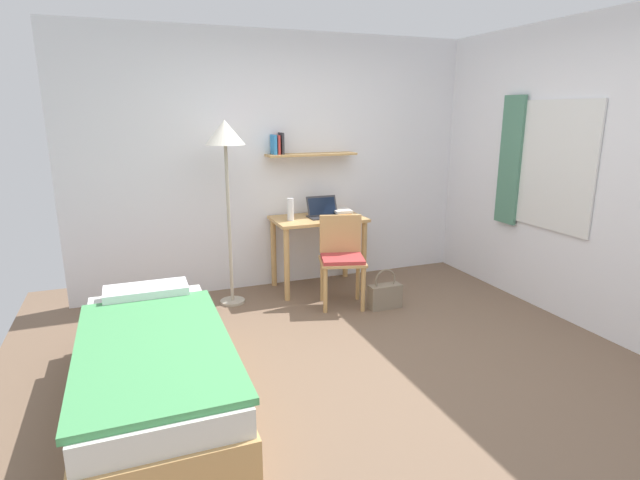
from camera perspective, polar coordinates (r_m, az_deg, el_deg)
ground_plane at (r=3.88m, az=5.83°, el=-13.77°), size 5.28×5.28×0.00m
wall_back at (r=5.32m, az=-3.75°, el=8.74°), size 4.40×0.27×2.60m
wall_right at (r=4.76m, az=28.51°, el=6.38°), size 0.10×4.40×2.60m
bed at (r=3.45m, az=-18.14°, el=-13.74°), size 0.89×1.97×0.54m
desk at (r=5.21m, az=-0.21°, el=0.89°), size 0.93×0.56×0.76m
desk_chair at (r=4.80m, az=2.48°, el=-1.77°), size 0.51×0.48×0.86m
standing_lamp at (r=4.72m, az=-10.67°, el=10.53°), size 0.36×0.36×1.75m
laptop at (r=5.20m, az=0.38°, el=3.22°), size 0.33×0.23×0.21m
water_bottle at (r=5.02m, az=-3.37°, el=3.48°), size 0.07×0.07×0.22m
book_stack at (r=5.30m, az=2.47°, el=3.17°), size 0.19×0.23×0.06m
handbag at (r=4.85m, az=7.35°, el=-6.22°), size 0.31×0.13×0.39m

